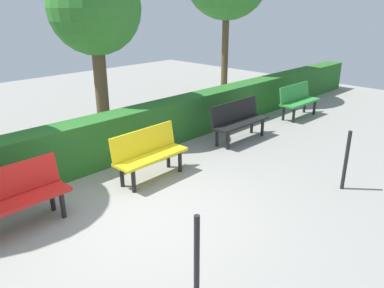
{
  "coord_description": "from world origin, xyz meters",
  "views": [
    {
      "loc": [
        2.78,
        3.97,
        2.86
      ],
      "look_at": [
        -1.67,
        -0.35,
        0.55
      ],
      "focal_mm": 35.31,
      "sensor_mm": 36.0,
      "label": 1
    }
  ],
  "objects_px": {
    "bench_red": "(9,197)",
    "tree_mid": "(95,10)",
    "bench_green": "(298,99)",
    "bench_black": "(238,119)",
    "bench_yellow": "(149,152)"
  },
  "relations": [
    {
      "from": "bench_black",
      "to": "tree_mid",
      "type": "height_order",
      "value": "tree_mid"
    },
    {
      "from": "bench_black",
      "to": "tree_mid",
      "type": "distance_m",
      "value": 3.78
    },
    {
      "from": "bench_green",
      "to": "tree_mid",
      "type": "distance_m",
      "value": 5.55
    },
    {
      "from": "bench_green",
      "to": "tree_mid",
      "type": "bearing_deg",
      "value": -26.32
    },
    {
      "from": "tree_mid",
      "to": "bench_green",
      "type": "bearing_deg",
      "value": 152.59
    },
    {
      "from": "bench_green",
      "to": "bench_yellow",
      "type": "relative_size",
      "value": 1.0
    },
    {
      "from": "bench_green",
      "to": "bench_black",
      "type": "xyz_separation_m",
      "value": [
        2.57,
        -0.01,
        0.0
      ]
    },
    {
      "from": "bench_yellow",
      "to": "bench_red",
      "type": "distance_m",
      "value": 2.31
    },
    {
      "from": "bench_black",
      "to": "bench_yellow",
      "type": "xyz_separation_m",
      "value": [
        2.63,
        0.09,
        -0.0
      ]
    },
    {
      "from": "bench_black",
      "to": "bench_red",
      "type": "xyz_separation_m",
      "value": [
        4.94,
        0.03,
        -0.0
      ]
    },
    {
      "from": "bench_red",
      "to": "tree_mid",
      "type": "xyz_separation_m",
      "value": [
        -3.01,
        -2.35,
        2.26
      ]
    },
    {
      "from": "bench_red",
      "to": "bench_black",
      "type": "bearing_deg",
      "value": 178.97
    },
    {
      "from": "bench_red",
      "to": "tree_mid",
      "type": "relative_size",
      "value": 0.4
    },
    {
      "from": "bench_black",
      "to": "tree_mid",
      "type": "xyz_separation_m",
      "value": [
        1.93,
        -2.33,
        2.26
      ]
    },
    {
      "from": "bench_green",
      "to": "bench_red",
      "type": "distance_m",
      "value": 7.5
    }
  ]
}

